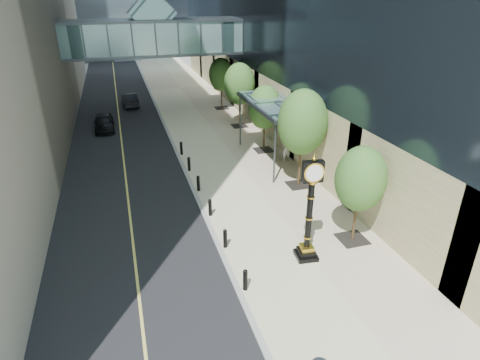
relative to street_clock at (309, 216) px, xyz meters
The scene contains 12 objects.
ground 3.31m from the street_clock, 106.94° to the right, with size 320.00×320.00×0.00m, color gray.
road 38.54m from the street_clock, 101.55° to the left, with size 8.00×180.00×0.02m, color black.
sidewalk 37.76m from the street_clock, 89.55° to the left, with size 8.00×180.00×0.06m, color beige.
curb 37.94m from the street_clock, 95.61° to the left, with size 0.25×180.00×0.07m, color gray.
skywalk 26.52m from the street_clock, 98.20° to the left, with size 17.00×4.20×5.80m.
entrance_canopy 12.17m from the street_clock, 76.64° to the left, with size 3.00×8.00×4.38m.
bollard_row 7.71m from the street_clock, 116.95° to the left, with size 0.20×16.20×0.90m.
street_trees 13.95m from the street_clock, 77.94° to the left, with size 3.01×28.47×6.19m.
street_clock is the anchor object (origin of this frame).
pedestrian 11.84m from the street_clock, 71.60° to the left, with size 0.65×0.43×1.79m, color #BBB7AC.
car_near 24.53m from the street_clock, 111.58° to the left, with size 1.68×4.16×1.42m, color black.
car_far 31.25m from the street_clock, 101.75° to the left, with size 1.46×4.20×1.38m, color black.
Camera 1 is at (-6.77, -11.58, 11.41)m, focal length 30.00 mm.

